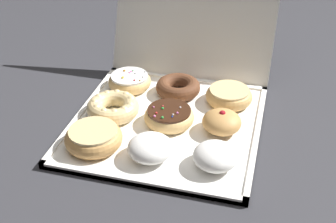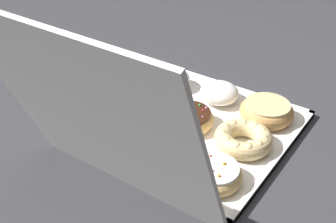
{
  "view_description": "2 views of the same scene",
  "coord_description": "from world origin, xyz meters",
  "px_view_note": "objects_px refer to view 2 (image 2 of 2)",
  "views": [
    {
      "loc": [
        0.22,
        -0.81,
        0.59
      ],
      "look_at": [
        0.01,
        -0.03,
        0.06
      ],
      "focal_mm": 48.5,
      "sensor_mm": 36.0,
      "label": 1
    },
    {
      "loc": [
        -0.41,
        0.68,
        0.57
      ],
      "look_at": [
        0.03,
        0.05,
        0.06
      ],
      "focal_mm": 47.14,
      "sensor_mm": 36.0,
      "label": 2
    }
  ],
  "objects_px": {
    "powdered_filled_donut_2": "(172,79)",
    "cruller_donut_3": "(243,139)",
    "sprinkle_donut_6": "(214,174)",
    "donut_box": "(191,128)",
    "chocolate_cake_ring_donut_7": "(158,151)",
    "glazed_ring_donut_0": "(267,111)",
    "powdered_filled_donut_1": "(218,93)",
    "sprinkle_donut_4": "(189,118)",
    "glazed_ring_donut_8": "(112,127)",
    "jelly_filled_donut_5": "(144,101)"
  },
  "relations": [
    {
      "from": "powdered_filled_donut_1",
      "to": "chocolate_cake_ring_donut_7",
      "type": "distance_m",
      "value": 0.26
    },
    {
      "from": "donut_box",
      "to": "cruller_donut_3",
      "type": "distance_m",
      "value": 0.13
    },
    {
      "from": "powdered_filled_donut_2",
      "to": "sprinkle_donut_6",
      "type": "xyz_separation_m",
      "value": [
        -0.26,
        0.25,
        -0.01
      ]
    },
    {
      "from": "donut_box",
      "to": "powdered_filled_donut_1",
      "type": "distance_m",
      "value": 0.13
    },
    {
      "from": "glazed_ring_donut_0",
      "to": "sprinkle_donut_6",
      "type": "distance_m",
      "value": 0.25
    },
    {
      "from": "powdered_filled_donut_2",
      "to": "glazed_ring_donut_8",
      "type": "xyz_separation_m",
      "value": [
        -0.01,
        0.24,
        -0.0
      ]
    },
    {
      "from": "sprinkle_donut_6",
      "to": "glazed_ring_donut_0",
      "type": "bearing_deg",
      "value": -88.62
    },
    {
      "from": "glazed_ring_donut_8",
      "to": "cruller_donut_3",
      "type": "bearing_deg",
      "value": -154.7
    },
    {
      "from": "sprinkle_donut_6",
      "to": "sprinkle_donut_4",
      "type": "bearing_deg",
      "value": -43.81
    },
    {
      "from": "glazed_ring_donut_0",
      "to": "chocolate_cake_ring_donut_7",
      "type": "xyz_separation_m",
      "value": [
        0.12,
        0.25,
        -0.0
      ]
    },
    {
      "from": "glazed_ring_donut_8",
      "to": "powdered_filled_donut_2",
      "type": "bearing_deg",
      "value": -88.03
    },
    {
      "from": "jelly_filled_donut_5",
      "to": "chocolate_cake_ring_donut_7",
      "type": "xyz_separation_m",
      "value": [
        -0.13,
        0.13,
        -0.01
      ]
    },
    {
      "from": "powdered_filled_donut_2",
      "to": "cruller_donut_3",
      "type": "distance_m",
      "value": 0.28
    },
    {
      "from": "sprinkle_donut_6",
      "to": "powdered_filled_donut_2",
      "type": "bearing_deg",
      "value": -43.37
    },
    {
      "from": "cruller_donut_3",
      "to": "sprinkle_donut_4",
      "type": "bearing_deg",
      "value": -2.59
    },
    {
      "from": "sprinkle_donut_4",
      "to": "jelly_filled_donut_5",
      "type": "relative_size",
      "value": 1.31
    },
    {
      "from": "glazed_ring_donut_8",
      "to": "powdered_filled_donut_1",
      "type": "bearing_deg",
      "value": -115.92
    },
    {
      "from": "powdered_filled_donut_2",
      "to": "sprinkle_donut_4",
      "type": "distance_m",
      "value": 0.17
    },
    {
      "from": "sprinkle_donut_6",
      "to": "donut_box",
      "type": "bearing_deg",
      "value": -44.31
    },
    {
      "from": "chocolate_cake_ring_donut_7",
      "to": "sprinkle_donut_6",
      "type": "bearing_deg",
      "value": -178.64
    },
    {
      "from": "sprinkle_donut_6",
      "to": "cruller_donut_3",
      "type": "bearing_deg",
      "value": -88.51
    },
    {
      "from": "powdered_filled_donut_1",
      "to": "powdered_filled_donut_2",
      "type": "distance_m",
      "value": 0.13
    },
    {
      "from": "powdered_filled_donut_2",
      "to": "chocolate_cake_ring_donut_7",
      "type": "xyz_separation_m",
      "value": [
        -0.14,
        0.25,
        -0.01
      ]
    },
    {
      "from": "glazed_ring_donut_0",
      "to": "glazed_ring_donut_8",
      "type": "xyz_separation_m",
      "value": [
        0.25,
        0.24,
        -0.0
      ]
    },
    {
      "from": "jelly_filled_donut_5",
      "to": "sprinkle_donut_4",
      "type": "bearing_deg",
      "value": -176.24
    },
    {
      "from": "sprinkle_donut_4",
      "to": "glazed_ring_donut_8",
      "type": "relative_size",
      "value": 1.0
    },
    {
      "from": "donut_box",
      "to": "powdered_filled_donut_2",
      "type": "xyz_separation_m",
      "value": [
        0.13,
        -0.12,
        0.03
      ]
    },
    {
      "from": "donut_box",
      "to": "sprinkle_donut_4",
      "type": "distance_m",
      "value": 0.02
    },
    {
      "from": "powdered_filled_donut_2",
      "to": "glazed_ring_donut_8",
      "type": "relative_size",
      "value": 0.79
    },
    {
      "from": "donut_box",
      "to": "sprinkle_donut_6",
      "type": "bearing_deg",
      "value": 135.69
    },
    {
      "from": "glazed_ring_donut_0",
      "to": "sprinkle_donut_4",
      "type": "bearing_deg",
      "value": 41.89
    },
    {
      "from": "sprinkle_donut_4",
      "to": "chocolate_cake_ring_donut_7",
      "type": "relative_size",
      "value": 1.02
    },
    {
      "from": "powdered_filled_donut_1",
      "to": "glazed_ring_donut_0",
      "type": "bearing_deg",
      "value": 177.38
    },
    {
      "from": "glazed_ring_donut_0",
      "to": "sprinkle_donut_6",
      "type": "height_order",
      "value": "glazed_ring_donut_0"
    },
    {
      "from": "powdered_filled_donut_1",
      "to": "sprinkle_donut_6",
      "type": "bearing_deg",
      "value": 117.65
    },
    {
      "from": "cruller_donut_3",
      "to": "donut_box",
      "type": "bearing_deg",
      "value": -1.12
    },
    {
      "from": "glazed_ring_donut_0",
      "to": "chocolate_cake_ring_donut_7",
      "type": "relative_size",
      "value": 1.1
    },
    {
      "from": "glazed_ring_donut_0",
      "to": "jelly_filled_donut_5",
      "type": "distance_m",
      "value": 0.28
    },
    {
      "from": "powdered_filled_donut_1",
      "to": "sprinkle_donut_6",
      "type": "xyz_separation_m",
      "value": [
        -0.13,
        0.25,
        -0.0
      ]
    },
    {
      "from": "powdered_filled_donut_1",
      "to": "chocolate_cake_ring_donut_7",
      "type": "xyz_separation_m",
      "value": [
        -0.01,
        0.26,
        -0.01
      ]
    },
    {
      "from": "powdered_filled_donut_2",
      "to": "chocolate_cake_ring_donut_7",
      "type": "relative_size",
      "value": 0.8
    },
    {
      "from": "powdered_filled_donut_1",
      "to": "cruller_donut_3",
      "type": "relative_size",
      "value": 0.76
    },
    {
      "from": "glazed_ring_donut_0",
      "to": "jelly_filled_donut_5",
      "type": "bearing_deg",
      "value": 26.66
    },
    {
      "from": "glazed_ring_donut_0",
      "to": "cruller_donut_3",
      "type": "xyz_separation_m",
      "value": [
        -0.0,
        0.12,
        -0.0
      ]
    },
    {
      "from": "donut_box",
      "to": "sprinkle_donut_4",
      "type": "relative_size",
      "value": 3.7
    },
    {
      "from": "powdered_filled_donut_1",
      "to": "sprinkle_donut_4",
      "type": "distance_m",
      "value": 0.12
    },
    {
      "from": "donut_box",
      "to": "glazed_ring_donut_8",
      "type": "relative_size",
      "value": 3.72
    },
    {
      "from": "donut_box",
      "to": "powdered_filled_donut_2",
      "type": "height_order",
      "value": "powdered_filled_donut_2"
    },
    {
      "from": "glazed_ring_donut_0",
      "to": "cruller_donut_3",
      "type": "height_order",
      "value": "same"
    },
    {
      "from": "donut_box",
      "to": "glazed_ring_donut_0",
      "type": "distance_m",
      "value": 0.17
    }
  ]
}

